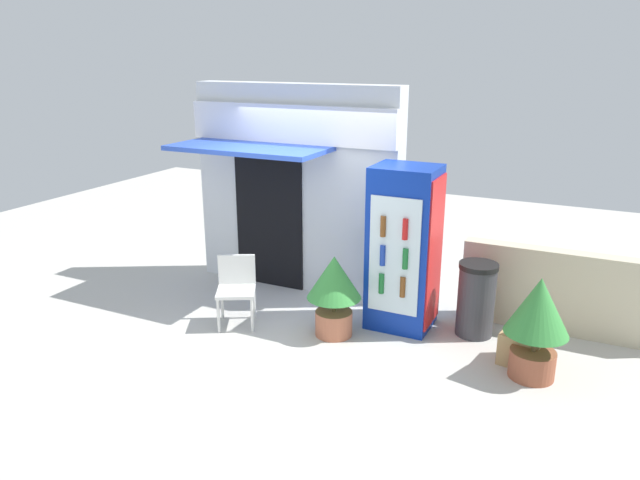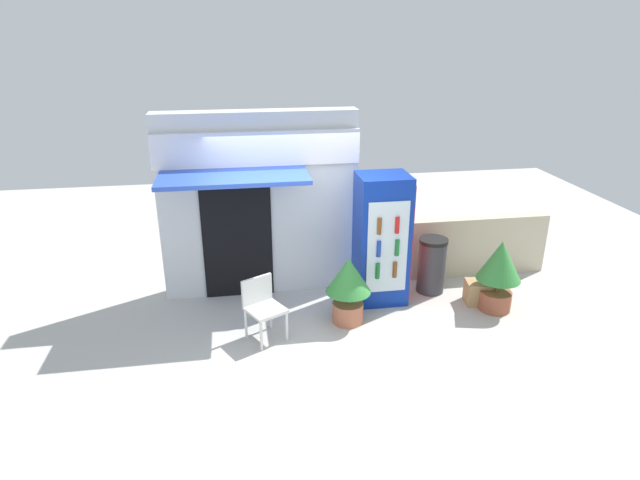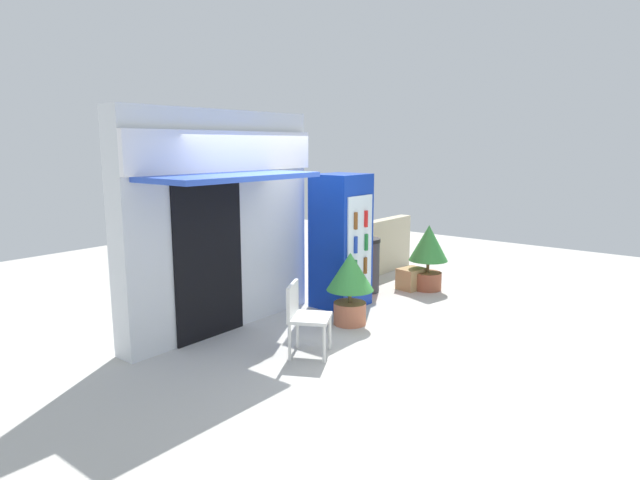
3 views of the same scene
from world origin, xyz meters
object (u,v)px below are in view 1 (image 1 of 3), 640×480
at_px(trash_bin, 476,299).
at_px(cardboard_box, 522,349).
at_px(drink_cooler, 404,248).
at_px(potted_plant_near_shop, 334,287).
at_px(plastic_chair, 236,285).
at_px(potted_plant_curbside, 537,318).

xyz_separation_m(trash_bin, cardboard_box, (0.60, -0.50, -0.27)).
bearing_deg(drink_cooler, trash_bin, 8.45).
height_order(potted_plant_near_shop, trash_bin, potted_plant_near_shop).
height_order(drink_cooler, plastic_chair, drink_cooler).
xyz_separation_m(plastic_chair, trash_bin, (2.70, 0.94, -0.05)).
bearing_deg(plastic_chair, potted_plant_curbside, 3.42).
relative_size(plastic_chair, trash_bin, 0.95).
relative_size(potted_plant_near_shop, potted_plant_curbside, 0.90).
relative_size(drink_cooler, potted_plant_near_shop, 2.01).
xyz_separation_m(drink_cooler, cardboard_box, (1.46, -0.37, -0.81)).
height_order(drink_cooler, trash_bin, drink_cooler).
bearing_deg(cardboard_box, potted_plant_curbside, -59.18).
xyz_separation_m(drink_cooler, potted_plant_curbside, (1.60, -0.60, -0.33)).
bearing_deg(trash_bin, potted_plant_near_shop, -153.82).
height_order(plastic_chair, potted_plant_near_shop, potted_plant_near_shop).
distance_m(potted_plant_near_shop, trash_bin, 1.66).
bearing_deg(potted_plant_curbside, cardboard_box, 120.82).
height_order(plastic_chair, cardboard_box, plastic_chair).
xyz_separation_m(plastic_chair, potted_plant_near_shop, (1.21, 0.20, 0.10)).
bearing_deg(trash_bin, cardboard_box, -39.73).
bearing_deg(cardboard_box, trash_bin, 140.27).
xyz_separation_m(potted_plant_curbside, cardboard_box, (-0.14, 0.23, -0.48)).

